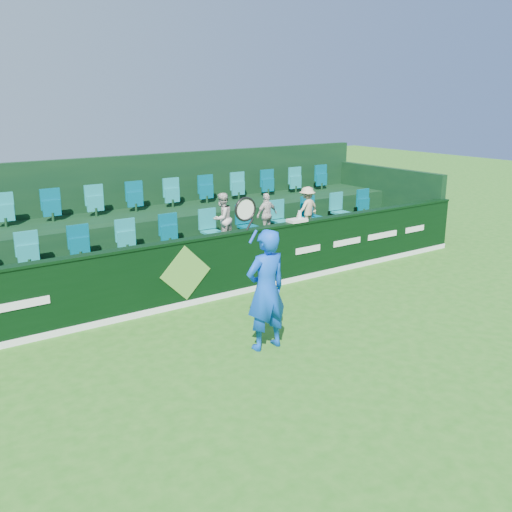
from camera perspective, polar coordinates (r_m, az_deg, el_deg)
ground at (r=8.48m, az=5.86°, el=-12.75°), size 60.00×60.00×0.00m
sponsor_hoarding at (r=11.30m, az=-7.30°, el=-1.69°), size 16.00×0.25×1.35m
stand_tier_front at (r=12.33m, az=-9.65°, el=-1.64°), size 16.00×2.00×0.80m
stand_tier_back at (r=13.95m, az=-13.05°, el=1.27°), size 16.00×1.80×1.30m
stand_rear at (r=14.23m, az=-13.87°, el=3.85°), size 16.00×4.10×2.60m
seat_row_front at (r=12.49m, az=-10.58°, el=1.88°), size 13.50×0.50×0.60m
seat_row_back at (r=14.02m, az=-13.75°, el=5.28°), size 13.50×0.50×0.60m
tennis_player at (r=9.21m, az=1.00°, el=-3.36°), size 1.09×0.49×2.66m
spectator_left at (r=12.83m, az=-3.40°, el=3.76°), size 0.68×0.61×1.16m
spectator_middle at (r=13.51m, az=1.08°, el=4.14°), size 0.63×0.32×1.04m
spectator_right at (r=14.25m, az=5.13°, el=4.77°), size 0.76×0.51×1.08m
towel at (r=12.64m, az=4.12°, el=3.58°), size 0.42×0.27×0.06m
drinks_bottle at (r=12.67m, az=4.39°, el=4.01°), size 0.08×0.08×0.24m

